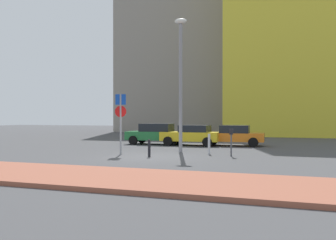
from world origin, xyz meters
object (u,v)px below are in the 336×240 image
parked_car_green (156,134)px  parked_car_yellow (192,135)px  parking_sign_post (121,116)px  parking_meter (231,139)px  parked_car_orange (233,135)px  traffic_bollard_near (149,148)px  street_lamp (181,74)px  traffic_bollard_mid (209,144)px

parked_car_green → parked_car_yellow: parked_car_green is taller
parking_sign_post → parking_meter: bearing=9.9°
parked_car_orange → traffic_bollard_near: bearing=-108.2°
street_lamp → traffic_bollard_near: bearing=-104.2°
parked_car_orange → street_lamp: (-2.05, -5.56, 3.64)m
parking_sign_post → parked_car_green: bearing=96.4°
parked_car_orange → street_lamp: street_lamp is taller
parked_car_orange → traffic_bollard_near: parked_car_orange is taller
street_lamp → traffic_bollard_mid: street_lamp is taller
parked_car_yellow → parking_sign_post: size_ratio=1.26×
traffic_bollard_near → traffic_bollard_mid: size_ratio=0.80×
street_lamp → traffic_bollard_mid: (1.77, -0.65, -3.83)m
traffic_bollard_near → parked_car_orange: bearing=71.8°
parking_sign_post → street_lamp: 4.19m
parked_car_orange → traffic_bollard_mid: size_ratio=4.01×
parked_car_green → parking_sign_post: parking_sign_post is taller
street_lamp → traffic_bollard_mid: size_ratio=6.91×
traffic_bollard_near → traffic_bollard_mid: 3.37m
parked_car_orange → parking_sign_post: 9.22m
parked_car_yellow → parked_car_orange: size_ratio=0.93×
parked_car_yellow → parking_meter: 7.31m
parked_car_yellow → street_lamp: size_ratio=0.54×
parked_car_green → traffic_bollard_near: bearing=-71.6°
parked_car_yellow → traffic_bollard_near: bearing=-90.2°
parking_meter → parking_sign_post: bearing=-170.1°
parked_car_green → parked_car_orange: parked_car_green is taller
parked_car_green → parking_meter: bearing=-45.0°
parking_meter → parked_car_yellow: bearing=120.9°
street_lamp → traffic_bollard_mid: 4.27m
parking_sign_post → traffic_bollard_mid: 4.89m
parked_car_orange → traffic_bollard_mid: bearing=-92.6°
traffic_bollard_mid → street_lamp: bearing=160.0°
parked_car_yellow → traffic_bollard_mid: bearing=-66.1°
parked_car_yellow → parking_sign_post: bearing=-104.5°
parked_car_orange → traffic_bollard_near: (-2.78, -8.46, -0.30)m
parked_car_yellow → parking_sign_post: 7.60m
traffic_bollard_near → parked_car_yellow: bearing=89.8°
street_lamp → traffic_bollard_near: 4.94m
parked_car_yellow → parking_sign_post: (-1.88, -7.26, 1.27)m
parked_car_green → traffic_bollard_near: parked_car_green is taller
parked_car_yellow → parked_car_orange: 2.82m
traffic_bollard_mid → traffic_bollard_near: bearing=-138.1°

